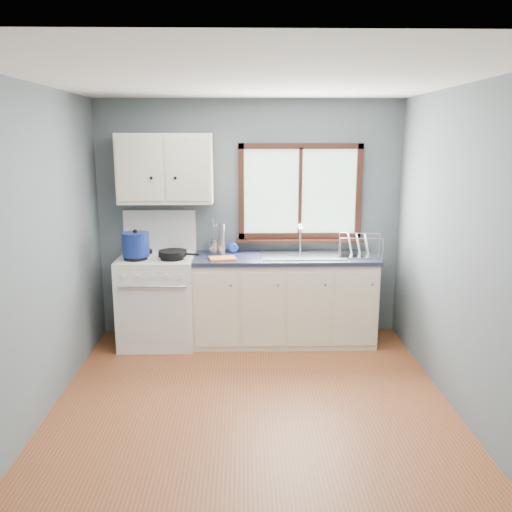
{
  "coord_description": "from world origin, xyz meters",
  "views": [
    {
      "loc": [
        -0.06,
        -3.92,
        2.11
      ],
      "look_at": [
        0.05,
        0.9,
        1.05
      ],
      "focal_mm": 38.0,
      "sensor_mm": 36.0,
      "label": 1
    }
  ],
  "objects_px": {
    "skillet": "(173,253)",
    "utensil_crock": "(215,246)",
    "base_cabinets": "(284,304)",
    "stockpot": "(136,244)",
    "thermos": "(221,239)",
    "gas_range": "(158,297)",
    "dish_rack": "(359,250)",
    "sink": "(302,262)"
  },
  "relations": [
    {
      "from": "thermos",
      "to": "stockpot",
      "type": "bearing_deg",
      "value": -163.07
    },
    {
      "from": "stockpot",
      "to": "dish_rack",
      "type": "relative_size",
      "value": 0.75
    },
    {
      "from": "stockpot",
      "to": "thermos",
      "type": "distance_m",
      "value": 0.87
    },
    {
      "from": "utensil_crock",
      "to": "base_cabinets",
      "type": "bearing_deg",
      "value": -12.27
    },
    {
      "from": "dish_rack",
      "to": "sink",
      "type": "bearing_deg",
      "value": -173.04
    },
    {
      "from": "stockpot",
      "to": "thermos",
      "type": "relative_size",
      "value": 1.14
    },
    {
      "from": "base_cabinets",
      "to": "sink",
      "type": "xyz_separation_m",
      "value": [
        0.18,
        -0.0,
        0.45
      ]
    },
    {
      "from": "sink",
      "to": "dish_rack",
      "type": "bearing_deg",
      "value": -0.97
    },
    {
      "from": "gas_range",
      "to": "skillet",
      "type": "relative_size",
      "value": 3.09
    },
    {
      "from": "dish_rack",
      "to": "base_cabinets",
      "type": "bearing_deg",
      "value": -172.85
    },
    {
      "from": "base_cabinets",
      "to": "stockpot",
      "type": "height_order",
      "value": "stockpot"
    },
    {
      "from": "base_cabinets",
      "to": "thermos",
      "type": "bearing_deg",
      "value": 171.55
    },
    {
      "from": "sink",
      "to": "skillet",
      "type": "distance_m",
      "value": 1.32
    },
    {
      "from": "gas_range",
      "to": "thermos",
      "type": "distance_m",
      "value": 0.89
    },
    {
      "from": "stockpot",
      "to": "utensil_crock",
      "type": "relative_size",
      "value": 0.99
    },
    {
      "from": "base_cabinets",
      "to": "stockpot",
      "type": "bearing_deg",
      "value": -173.93
    },
    {
      "from": "dish_rack",
      "to": "stockpot",
      "type": "bearing_deg",
      "value": -168.33
    },
    {
      "from": "stockpot",
      "to": "dish_rack",
      "type": "bearing_deg",
      "value": 3.75
    },
    {
      "from": "base_cabinets",
      "to": "sink",
      "type": "bearing_deg",
      "value": -0.13
    },
    {
      "from": "skillet",
      "to": "dish_rack",
      "type": "height_order",
      "value": "dish_rack"
    },
    {
      "from": "sink",
      "to": "utensil_crock",
      "type": "distance_m",
      "value": 0.92
    },
    {
      "from": "thermos",
      "to": "dish_rack",
      "type": "bearing_deg",
      "value": -4.31
    },
    {
      "from": "base_cabinets",
      "to": "sink",
      "type": "distance_m",
      "value": 0.48
    },
    {
      "from": "gas_range",
      "to": "sink",
      "type": "height_order",
      "value": "gas_range"
    },
    {
      "from": "base_cabinets",
      "to": "thermos",
      "type": "distance_m",
      "value": 0.94
    },
    {
      "from": "utensil_crock",
      "to": "thermos",
      "type": "distance_m",
      "value": 0.13
    },
    {
      "from": "sink",
      "to": "stockpot",
      "type": "height_order",
      "value": "stockpot"
    },
    {
      "from": "sink",
      "to": "utensil_crock",
      "type": "bearing_deg",
      "value": 170.1
    },
    {
      "from": "dish_rack",
      "to": "thermos",
      "type": "bearing_deg",
      "value": -176.38
    },
    {
      "from": "skillet",
      "to": "base_cabinets",
      "type": "bearing_deg",
      "value": 22.24
    },
    {
      "from": "base_cabinets",
      "to": "sink",
      "type": "height_order",
      "value": "sink"
    },
    {
      "from": "thermos",
      "to": "dish_rack",
      "type": "distance_m",
      "value": 1.42
    },
    {
      "from": "utensil_crock",
      "to": "thermos",
      "type": "height_order",
      "value": "utensil_crock"
    },
    {
      "from": "base_cabinets",
      "to": "thermos",
      "type": "relative_size",
      "value": 5.83
    },
    {
      "from": "base_cabinets",
      "to": "skillet",
      "type": "height_order",
      "value": "skillet"
    },
    {
      "from": "gas_range",
      "to": "dish_rack",
      "type": "height_order",
      "value": "gas_range"
    },
    {
      "from": "utensil_crock",
      "to": "dish_rack",
      "type": "xyz_separation_m",
      "value": [
        1.49,
        -0.17,
        -0.02
      ]
    },
    {
      "from": "skillet",
      "to": "utensil_crock",
      "type": "distance_m",
      "value": 0.51
    },
    {
      "from": "stockpot",
      "to": "thermos",
      "type": "height_order",
      "value": "thermos"
    },
    {
      "from": "sink",
      "to": "thermos",
      "type": "relative_size",
      "value": 2.65
    },
    {
      "from": "base_cabinets",
      "to": "skillet",
      "type": "bearing_deg",
      "value": -171.66
    },
    {
      "from": "stockpot",
      "to": "utensil_crock",
      "type": "bearing_deg",
      "value": 22.46
    }
  ]
}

